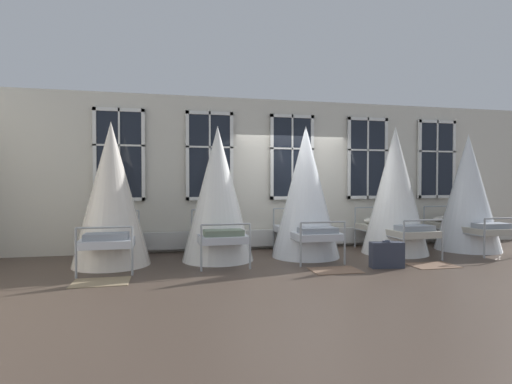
% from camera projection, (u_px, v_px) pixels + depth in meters
% --- Properties ---
extents(ground, '(23.58, 23.58, 0.00)m').
position_uv_depth(ground, '(307.00, 256.00, 7.95)').
color(ground, '#4C3D33').
extents(back_wall_with_windows, '(12.79, 0.10, 3.29)m').
position_uv_depth(back_wall_with_windows, '(291.00, 174.00, 8.97)').
color(back_wall_with_windows, beige).
rests_on(back_wall_with_windows, ground).
extents(window_bank, '(8.32, 0.10, 2.89)m').
position_uv_depth(window_bank, '(292.00, 196.00, 8.86)').
color(window_bank, black).
rests_on(window_bank, ground).
extents(cot_first, '(1.34, 1.88, 2.53)m').
position_uv_depth(cot_first, '(111.00, 196.00, 7.02)').
color(cot_first, '#9EA3A8').
rests_on(cot_first, ground).
extents(cot_second, '(1.34, 1.89, 2.52)m').
position_uv_depth(cot_second, '(218.00, 195.00, 7.48)').
color(cot_second, '#9EA3A8').
rests_on(cot_second, ground).
extents(cot_third, '(1.34, 1.88, 2.58)m').
position_uv_depth(cot_third, '(306.00, 193.00, 7.85)').
color(cot_third, '#9EA3A8').
rests_on(cot_third, ground).
extents(cot_fourth, '(1.34, 1.89, 2.62)m').
position_uv_depth(cot_fourth, '(395.00, 192.00, 8.22)').
color(cot_fourth, '#9EA3A8').
rests_on(cot_fourth, ground).
extents(cot_fifth, '(1.34, 1.88, 2.51)m').
position_uv_depth(cot_fifth, '(468.00, 194.00, 8.64)').
color(cot_fifth, '#9EA3A8').
rests_on(cot_fifth, ground).
extents(rug_first, '(0.80, 0.56, 0.01)m').
position_uv_depth(rug_first, '(101.00, 282.00, 5.81)').
color(rug_first, '#8E7A5B').
rests_on(rug_first, ground).
extents(rug_third, '(0.81, 0.57, 0.01)m').
position_uv_depth(rug_third, '(335.00, 270.00, 6.59)').
color(rug_third, brown).
rests_on(rug_third, ground).
extents(rug_fourth, '(0.80, 0.56, 0.01)m').
position_uv_depth(rug_fourth, '(432.00, 265.00, 6.99)').
color(rug_fourth, brown).
rests_on(rug_fourth, ground).
extents(suitcase_dark, '(0.58, 0.28, 0.47)m').
position_uv_depth(suitcase_dark, '(387.00, 255.00, 6.81)').
color(suitcase_dark, '#2D3342').
rests_on(suitcase_dark, ground).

